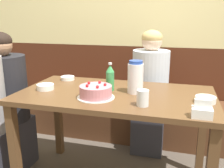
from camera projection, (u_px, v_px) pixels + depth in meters
back_wall at (141, 22)px, 2.66m from camera, size 4.80×0.04×2.50m
bench_seat at (135, 119)px, 2.73m from camera, size 2.76×0.38×0.45m
dining_table at (115, 106)px, 1.84m from camera, size 1.41×0.76×0.77m
birthday_cake at (96, 92)px, 1.69m from camera, size 0.26×0.26×0.11m
water_pitcher at (135, 77)px, 1.78m from camera, size 0.11×0.11×0.24m
soju_bottle at (110, 77)px, 1.84m from camera, size 0.06×0.06×0.21m
napkin_holder at (202, 111)px, 1.36m from camera, size 0.11×0.08×0.11m
bowl_soup_white at (45, 87)px, 1.89m from camera, size 0.13×0.13×0.04m
bowl_rice_small at (205, 99)px, 1.60m from camera, size 0.13×0.13×0.04m
bowl_side_dish at (68, 78)px, 2.18m from camera, size 0.12×0.12×0.03m
glass_water_tall at (143, 98)px, 1.53m from camera, size 0.08×0.08×0.10m
person_teal_shirt at (150, 95)px, 2.41m from camera, size 0.34×0.34×1.19m
person_grey_tee at (7, 104)px, 2.12m from camera, size 0.37×0.37×1.19m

